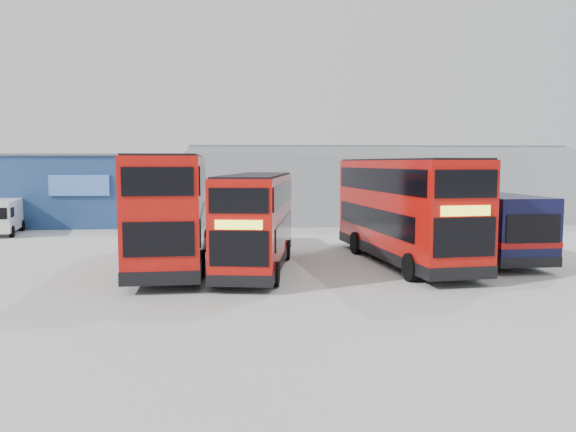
{
  "coord_description": "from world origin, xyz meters",
  "views": [
    {
      "loc": [
        -2.92,
        -24.56,
        4.53
      ],
      "look_at": [
        -0.99,
        0.71,
        2.1
      ],
      "focal_mm": 35.0,
      "sensor_mm": 36.0,
      "label": 1
    }
  ],
  "objects_px": {
    "double_decker_left": "(172,211)",
    "double_decker_right": "(403,211)",
    "office_block": "(96,189)",
    "single_decker_blue": "(469,223)",
    "double_decker_centre": "(257,222)",
    "maintenance_shed": "(381,186)",
    "panel_van": "(0,215)"
  },
  "relations": [
    {
      "from": "maintenance_shed",
      "to": "double_decker_left",
      "type": "bearing_deg",
      "value": -125.42
    },
    {
      "from": "double_decker_right",
      "to": "panel_van",
      "type": "relative_size",
      "value": 2.16
    },
    {
      "from": "double_decker_right",
      "to": "single_decker_blue",
      "type": "height_order",
      "value": "double_decker_right"
    },
    {
      "from": "office_block",
      "to": "panel_van",
      "type": "bearing_deg",
      "value": -124.72
    },
    {
      "from": "double_decker_left",
      "to": "double_decker_right",
      "type": "height_order",
      "value": "double_decker_left"
    },
    {
      "from": "single_decker_blue",
      "to": "panel_van",
      "type": "bearing_deg",
      "value": -22.52
    },
    {
      "from": "maintenance_shed",
      "to": "double_decker_right",
      "type": "height_order",
      "value": "maintenance_shed"
    },
    {
      "from": "single_decker_blue",
      "to": "office_block",
      "type": "bearing_deg",
      "value": -38.12
    },
    {
      "from": "office_block",
      "to": "double_decker_centre",
      "type": "height_order",
      "value": "office_block"
    },
    {
      "from": "office_block",
      "to": "single_decker_blue",
      "type": "bearing_deg",
      "value": -35.28
    },
    {
      "from": "office_block",
      "to": "single_decker_blue",
      "type": "xyz_separation_m",
      "value": [
        22.14,
        -15.67,
        -1.04
      ]
    },
    {
      "from": "double_decker_right",
      "to": "double_decker_left",
      "type": "bearing_deg",
      "value": 172.55
    },
    {
      "from": "maintenance_shed",
      "to": "panel_van",
      "type": "xyz_separation_m",
      "value": [
        -26.3,
        -8.21,
        -1.39
      ]
    },
    {
      "from": "double_decker_centre",
      "to": "double_decker_right",
      "type": "bearing_deg",
      "value": 17.89
    },
    {
      "from": "panel_van",
      "to": "single_decker_blue",
      "type": "bearing_deg",
      "value": -30.94
    },
    {
      "from": "office_block",
      "to": "double_decker_centre",
      "type": "relative_size",
      "value": 1.26
    },
    {
      "from": "double_decker_left",
      "to": "single_decker_blue",
      "type": "distance_m",
      "value": 14.47
    },
    {
      "from": "office_block",
      "to": "panel_van",
      "type": "relative_size",
      "value": 2.35
    },
    {
      "from": "double_decker_centre",
      "to": "double_decker_right",
      "type": "distance_m",
      "value": 6.69
    },
    {
      "from": "office_block",
      "to": "panel_van",
      "type": "height_order",
      "value": "office_block"
    },
    {
      "from": "double_decker_left",
      "to": "single_decker_blue",
      "type": "height_order",
      "value": "double_decker_left"
    },
    {
      "from": "maintenance_shed",
      "to": "double_decker_left",
      "type": "xyz_separation_m",
      "value": [
        -14.13,
        -19.87,
        -0.2
      ]
    },
    {
      "from": "double_decker_left",
      "to": "double_decker_centre",
      "type": "relative_size",
      "value": 1.19
    },
    {
      "from": "panel_van",
      "to": "double_decker_left",
      "type": "bearing_deg",
      "value": -55.01
    },
    {
      "from": "office_block",
      "to": "maintenance_shed",
      "type": "distance_m",
      "value": 22.09
    },
    {
      "from": "maintenance_shed",
      "to": "panel_van",
      "type": "bearing_deg",
      "value": -162.66
    },
    {
      "from": "office_block",
      "to": "double_decker_centre",
      "type": "xyz_separation_m",
      "value": [
        11.56,
        -19.04,
        -0.57
      ]
    },
    {
      "from": "maintenance_shed",
      "to": "office_block",
      "type": "bearing_deg",
      "value": -174.79
    },
    {
      "from": "maintenance_shed",
      "to": "double_decker_right",
      "type": "relative_size",
      "value": 2.7
    },
    {
      "from": "single_decker_blue",
      "to": "double_decker_right",
      "type": "bearing_deg",
      "value": 26.86
    },
    {
      "from": "double_decker_left",
      "to": "double_decker_right",
      "type": "xyz_separation_m",
      "value": [
        10.27,
        -0.09,
        -0.07
      ]
    },
    {
      "from": "office_block",
      "to": "maintenance_shed",
      "type": "bearing_deg",
      "value": 5.21
    }
  ]
}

